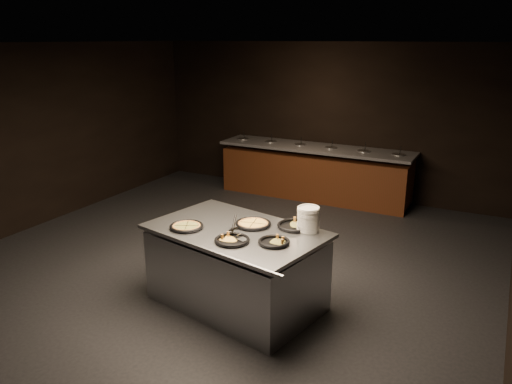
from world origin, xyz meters
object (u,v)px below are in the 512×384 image
at_px(plate_stack, 308,219).
at_px(serving_counter, 236,269).
at_px(pan_cheese_whole, 253,224).
at_px(pan_veggie_whole, 187,226).

bearing_deg(plate_stack, serving_counter, -156.27).
relative_size(serving_counter, pan_cheese_whole, 5.23).
bearing_deg(pan_cheese_whole, pan_veggie_whole, -146.21).
distance_m(serving_counter, plate_stack, 1.01).
height_order(plate_stack, pan_veggie_whole, plate_stack).
distance_m(plate_stack, pan_cheese_whole, 0.64).
height_order(serving_counter, plate_stack, plate_stack).
bearing_deg(plate_stack, pan_cheese_whole, -168.32).
xyz_separation_m(plate_stack, pan_veggie_whole, (-1.24, -0.54, -0.12)).
distance_m(pan_veggie_whole, pan_cheese_whole, 0.75).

